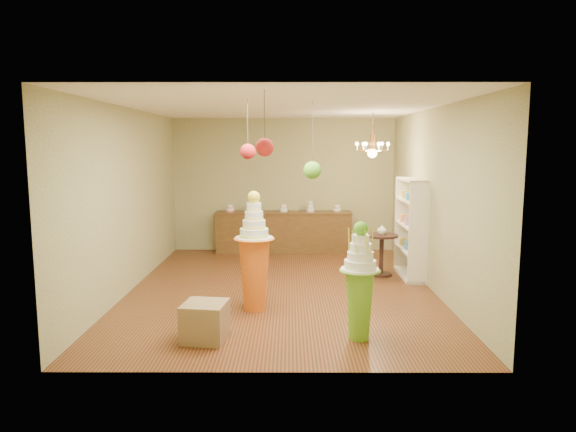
{
  "coord_description": "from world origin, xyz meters",
  "views": [
    {
      "loc": [
        0.14,
        -8.41,
        2.38
      ],
      "look_at": [
        0.11,
        0.0,
        1.23
      ],
      "focal_mm": 32.0,
      "sensor_mm": 36.0,
      "label": 1
    }
  ],
  "objects_px": {
    "pedestal_green": "(360,289)",
    "round_table": "(382,249)",
    "sideboard": "(283,231)",
    "pedestal_orange": "(254,263)"
  },
  "relations": [
    {
      "from": "sideboard",
      "to": "round_table",
      "type": "relative_size",
      "value": 3.96
    },
    {
      "from": "pedestal_green",
      "to": "round_table",
      "type": "distance_m",
      "value": 3.29
    },
    {
      "from": "pedestal_orange",
      "to": "sideboard",
      "type": "xyz_separation_m",
      "value": [
        0.37,
        4.1,
        -0.22
      ]
    },
    {
      "from": "sideboard",
      "to": "round_table",
      "type": "bearing_deg",
      "value": -48.67
    },
    {
      "from": "sideboard",
      "to": "pedestal_green",
      "type": "bearing_deg",
      "value": -79.28
    },
    {
      "from": "pedestal_orange",
      "to": "round_table",
      "type": "bearing_deg",
      "value": 42.33
    },
    {
      "from": "pedestal_green",
      "to": "pedestal_orange",
      "type": "distance_m",
      "value": 1.8
    },
    {
      "from": "sideboard",
      "to": "pedestal_orange",
      "type": "bearing_deg",
      "value": -95.22
    },
    {
      "from": "sideboard",
      "to": "round_table",
      "type": "xyz_separation_m",
      "value": [
        1.83,
        -2.09,
        0.02
      ]
    },
    {
      "from": "pedestal_orange",
      "to": "sideboard",
      "type": "height_order",
      "value": "pedestal_orange"
    }
  ]
}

